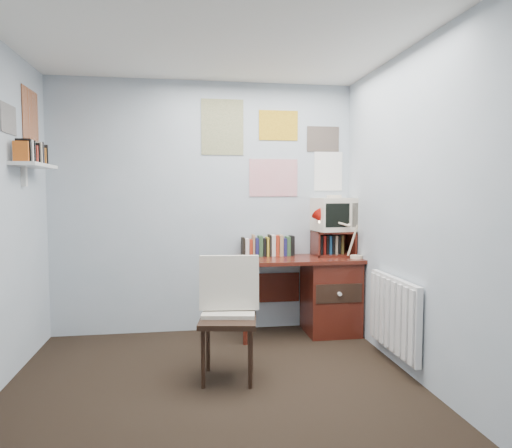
{
  "coord_description": "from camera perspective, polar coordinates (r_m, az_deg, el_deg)",
  "views": [
    {
      "loc": [
        -0.2,
        -2.84,
        1.4
      ],
      "look_at": [
        0.4,
        0.97,
        1.13
      ],
      "focal_mm": 32.0,
      "sensor_mm": 36.0,
      "label": 1
    }
  ],
  "objects": [
    {
      "name": "desk_lamp",
      "position": [
        4.51,
        12.45,
        -1.56
      ],
      "size": [
        0.31,
        0.27,
        0.43
      ],
      "primitive_type": "cube",
      "rotation": [
        0.0,
        0.0,
        -0.04
      ],
      "color": "#B1130B",
      "rests_on": "desk"
    },
    {
      "name": "radiator",
      "position": [
        3.9,
        16.89,
        -10.77
      ],
      "size": [
        0.09,
        0.8,
        0.6
      ],
      "primitive_type": "cube",
      "color": "white",
      "rests_on": "right_wall"
    },
    {
      "name": "ceiling",
      "position": [
        3.06,
        -5.05,
        25.02
      ],
      "size": [
        3.0,
        3.5,
        0.02
      ],
      "primitive_type": "cube",
      "color": "white",
      "rests_on": "back_wall"
    },
    {
      "name": "tv_riser",
      "position": [
        4.71,
        9.62,
        -2.38
      ],
      "size": [
        0.4,
        0.3,
        0.25
      ],
      "primitive_type": "cube",
      "color": "#531C13",
      "rests_on": "desk"
    },
    {
      "name": "right_wall",
      "position": [
        3.32,
        21.93,
        1.06
      ],
      "size": [
        0.02,
        3.5,
        2.5
      ],
      "primitive_type": "cube",
      "color": "#B1BBCA",
      "rests_on": "ground"
    },
    {
      "name": "back_wall",
      "position": [
        4.6,
        -6.41,
        2.06
      ],
      "size": [
        3.0,
        0.02,
        2.5
      ],
      "primitive_type": "cube",
      "color": "#B1BBCA",
      "rests_on": "ground"
    },
    {
      "name": "crt_tv",
      "position": [
        4.7,
        9.72,
        1.38
      ],
      "size": [
        0.43,
        0.4,
        0.37
      ],
      "primitive_type": "cube",
      "rotation": [
        0.0,
        0.0,
        0.13
      ],
      "color": "beige",
      "rests_on": "tv_riser"
    },
    {
      "name": "posters_left",
      "position": [
        4.2,
        -27.39,
        11.73
      ],
      "size": [
        0.01,
        0.7,
        0.6
      ],
      "primitive_type": "cube",
      "color": "white",
      "rests_on": "left_wall"
    },
    {
      "name": "desk_chair",
      "position": [
        3.48,
        -3.53,
        -11.98
      ],
      "size": [
        0.52,
        0.5,
        0.89
      ],
      "primitive_type": "cube",
      "rotation": [
        0.0,
        0.0,
        -0.16
      ],
      "color": "black",
      "rests_on": "ground"
    },
    {
      "name": "wall_shelf",
      "position": [
        4.13,
        -25.97,
        6.6
      ],
      "size": [
        0.2,
        0.62,
        0.24
      ],
      "primitive_type": "cube",
      "color": "white",
      "rests_on": "left_wall"
    },
    {
      "name": "ground",
      "position": [
        3.18,
        -4.75,
        -22.22
      ],
      "size": [
        3.5,
        3.5,
        0.0
      ],
      "primitive_type": "plane",
      "color": "black",
      "rests_on": "ground"
    },
    {
      "name": "posters_back",
      "position": [
        4.7,
        2.21,
        9.45
      ],
      "size": [
        1.2,
        0.01,
        0.9
      ],
      "primitive_type": "cube",
      "color": "white",
      "rests_on": "back_wall"
    },
    {
      "name": "desk",
      "position": [
        4.64,
        8.58,
        -8.46
      ],
      "size": [
        1.2,
        0.55,
        0.76
      ],
      "color": "#531C13",
      "rests_on": "ground"
    },
    {
      "name": "book_row",
      "position": [
        4.62,
        1.89,
        -2.64
      ],
      "size": [
        0.6,
        0.14,
        0.22
      ],
      "primitive_type": "cube",
      "color": "#531C13",
      "rests_on": "desk"
    }
  ]
}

